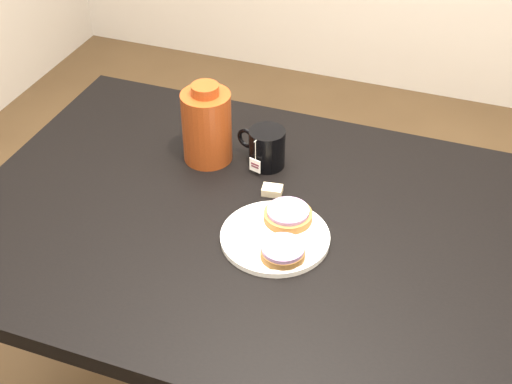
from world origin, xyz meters
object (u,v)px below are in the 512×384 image
table (282,255)px  bagel_front (283,251)px  plate (275,236)px  mug (266,148)px  bagel_back (288,215)px  teabag_pouch (272,190)px  bagel_package (207,126)px

table → bagel_front: bagel_front is taller
table → plate: bearing=-91.4°
mug → table: bearing=-46.5°
table → bagel_back: bearing=56.6°
mug → bagel_front: bearing=-49.6°
bagel_back → bagel_front: bearing=-77.0°
table → bagel_back: (0.01, 0.01, 0.11)m
table → bagel_front: size_ratio=11.48×
bagel_back → bagel_front: same height
table → mug: 0.26m
plate → mug: 0.27m
bagel_front → teabag_pouch: 0.22m
table → teabag_pouch: (-0.06, 0.10, 0.09)m
bagel_back → bagel_package: bearing=146.8°
table → bagel_package: (-0.25, 0.18, 0.17)m
bagel_front → mug: mug is taller
plate → table: bearing=88.6°
bagel_back → teabag_pouch: (-0.07, 0.09, -0.02)m
mug → teabag_pouch: bearing=-48.2°
bagel_front → table: bearing=108.5°
bagel_back → bagel_package: bagel_package is taller
table → teabag_pouch: size_ratio=31.11×
bagel_package → mug: bearing=8.7°
bagel_back → bagel_package: 0.31m
plate → bagel_front: bearing=-57.6°
teabag_pouch → bagel_front: bearing=-65.5°
bagel_front → bagel_back: bearing=103.0°
plate → bagel_front: size_ratio=1.88×
mug → bagel_package: size_ratio=0.68×
bagel_back → teabag_pouch: 0.11m
table → bagel_back: bagel_back is taller
table → teabag_pouch: bearing=120.1°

